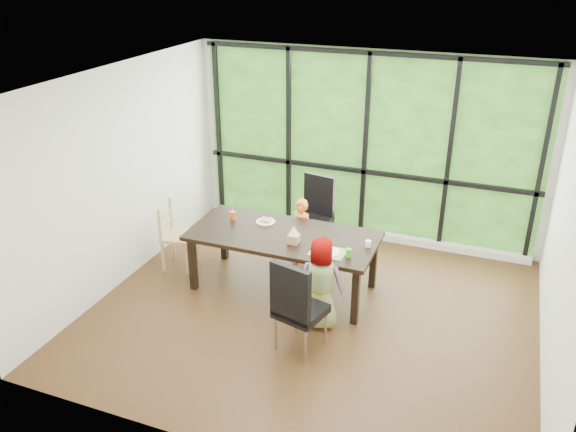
{
  "coord_description": "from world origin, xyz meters",
  "views": [
    {
      "loc": [
        1.82,
        -5.52,
        3.9
      ],
      "look_at": [
        -0.42,
        0.28,
        1.05
      ],
      "focal_mm": 36.54,
      "sensor_mm": 36.0,
      "label": 1
    }
  ],
  "objects_px": {
    "chair_window_leather": "(312,216)",
    "child_toddler": "(301,233)",
    "chair_interior_leather": "(301,304)",
    "tissue_box": "(294,239)",
    "dining_table": "(283,261)",
    "green_cup": "(349,253)",
    "chair_end_beech": "(179,236)",
    "white_mug": "(368,244)",
    "child_older": "(320,283)",
    "orange_cup": "(233,215)",
    "plate_near": "(329,252)",
    "plate_far": "(266,222)"
  },
  "relations": [
    {
      "from": "dining_table",
      "to": "orange_cup",
      "type": "height_order",
      "value": "orange_cup"
    },
    {
      "from": "child_toddler",
      "to": "child_older",
      "type": "xyz_separation_m",
      "value": [
        0.67,
        -1.22,
        0.07
      ]
    },
    {
      "from": "dining_table",
      "to": "child_older",
      "type": "height_order",
      "value": "child_older"
    },
    {
      "from": "green_cup",
      "to": "tissue_box",
      "type": "bearing_deg",
      "value": 171.55
    },
    {
      "from": "plate_near",
      "to": "orange_cup",
      "type": "distance_m",
      "value": 1.48
    },
    {
      "from": "dining_table",
      "to": "green_cup",
      "type": "relative_size",
      "value": 22.18
    },
    {
      "from": "plate_far",
      "to": "plate_near",
      "type": "distance_m",
      "value": 1.1
    },
    {
      "from": "chair_interior_leather",
      "to": "child_toddler",
      "type": "bearing_deg",
      "value": -55.71
    },
    {
      "from": "chair_interior_leather",
      "to": "chair_end_beech",
      "type": "relative_size",
      "value": 1.2
    },
    {
      "from": "child_older",
      "to": "orange_cup",
      "type": "height_order",
      "value": "child_older"
    },
    {
      "from": "green_cup",
      "to": "chair_window_leather",
      "type": "bearing_deg",
      "value": 123.54
    },
    {
      "from": "child_older",
      "to": "white_mug",
      "type": "bearing_deg",
      "value": -124.78
    },
    {
      "from": "chair_window_leather",
      "to": "chair_end_beech",
      "type": "distance_m",
      "value": 1.82
    },
    {
      "from": "chair_end_beech",
      "to": "green_cup",
      "type": "xyz_separation_m",
      "value": [
        2.38,
        -0.29,
        0.35
      ]
    },
    {
      "from": "chair_end_beech",
      "to": "orange_cup",
      "type": "distance_m",
      "value": 0.82
    },
    {
      "from": "dining_table",
      "to": "orange_cup",
      "type": "bearing_deg",
      "value": 167.61
    },
    {
      "from": "dining_table",
      "to": "plate_near",
      "type": "height_order",
      "value": "plate_near"
    },
    {
      "from": "chair_window_leather",
      "to": "green_cup",
      "type": "distance_m",
      "value": 1.62
    },
    {
      "from": "chair_end_beech",
      "to": "child_toddler",
      "type": "height_order",
      "value": "child_toddler"
    },
    {
      "from": "chair_end_beech",
      "to": "orange_cup",
      "type": "xyz_separation_m",
      "value": [
        0.73,
        0.15,
        0.35
      ]
    },
    {
      "from": "chair_window_leather",
      "to": "orange_cup",
      "type": "xyz_separation_m",
      "value": [
        -0.77,
        -0.89,
        0.26
      ]
    },
    {
      "from": "chair_window_leather",
      "to": "orange_cup",
      "type": "bearing_deg",
      "value": -120.15
    },
    {
      "from": "green_cup",
      "to": "dining_table",
      "type": "bearing_deg",
      "value": 162.9
    },
    {
      "from": "child_toddler",
      "to": "white_mug",
      "type": "bearing_deg",
      "value": -9.97
    },
    {
      "from": "chair_end_beech",
      "to": "green_cup",
      "type": "height_order",
      "value": "chair_end_beech"
    },
    {
      "from": "child_toddler",
      "to": "plate_near",
      "type": "relative_size",
      "value": 3.74
    },
    {
      "from": "chair_window_leather",
      "to": "child_toddler",
      "type": "relative_size",
      "value": 1.14
    },
    {
      "from": "chair_window_leather",
      "to": "tissue_box",
      "type": "xyz_separation_m",
      "value": [
        0.19,
        -1.23,
        0.26
      ]
    },
    {
      "from": "dining_table",
      "to": "child_older",
      "type": "bearing_deg",
      "value": -41.22
    },
    {
      "from": "child_older",
      "to": "orange_cup",
      "type": "xyz_separation_m",
      "value": [
        -1.43,
        0.75,
        0.26
      ]
    },
    {
      "from": "child_older",
      "to": "green_cup",
      "type": "bearing_deg",
      "value": -130.55
    },
    {
      "from": "dining_table",
      "to": "child_toddler",
      "type": "xyz_separation_m",
      "value": [
        0.0,
        0.63,
        0.1
      ]
    },
    {
      "from": "chair_interior_leather",
      "to": "plate_near",
      "type": "height_order",
      "value": "chair_interior_leather"
    },
    {
      "from": "child_toddler",
      "to": "orange_cup",
      "type": "bearing_deg",
      "value": -129.47
    },
    {
      "from": "plate_near",
      "to": "child_older",
      "type": "bearing_deg",
      "value": -87.86
    },
    {
      "from": "chair_interior_leather",
      "to": "green_cup",
      "type": "height_order",
      "value": "chair_interior_leather"
    },
    {
      "from": "chair_interior_leather",
      "to": "white_mug",
      "type": "relative_size",
      "value": 14.68
    },
    {
      "from": "chair_end_beech",
      "to": "plate_near",
      "type": "bearing_deg",
      "value": -105.95
    },
    {
      "from": "orange_cup",
      "to": "chair_window_leather",
      "type": "bearing_deg",
      "value": 49.28
    },
    {
      "from": "plate_near",
      "to": "white_mug",
      "type": "distance_m",
      "value": 0.49
    },
    {
      "from": "chair_window_leather",
      "to": "child_older",
      "type": "distance_m",
      "value": 1.77
    },
    {
      "from": "child_older",
      "to": "dining_table",
      "type": "bearing_deg",
      "value": -46.31
    },
    {
      "from": "child_toddler",
      "to": "plate_far",
      "type": "height_order",
      "value": "child_toddler"
    },
    {
      "from": "green_cup",
      "to": "orange_cup",
      "type": "bearing_deg",
      "value": 165.04
    },
    {
      "from": "child_older",
      "to": "orange_cup",
      "type": "bearing_deg",
      "value": -32.93
    },
    {
      "from": "dining_table",
      "to": "child_toddler",
      "type": "distance_m",
      "value": 0.64
    },
    {
      "from": "plate_near",
      "to": "white_mug",
      "type": "height_order",
      "value": "white_mug"
    },
    {
      "from": "orange_cup",
      "to": "tissue_box",
      "type": "bearing_deg",
      "value": -19.46
    },
    {
      "from": "chair_interior_leather",
      "to": "tissue_box",
      "type": "relative_size",
      "value": 8.61
    },
    {
      "from": "green_cup",
      "to": "plate_near",
      "type": "bearing_deg",
      "value": 174.62
    }
  ]
}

